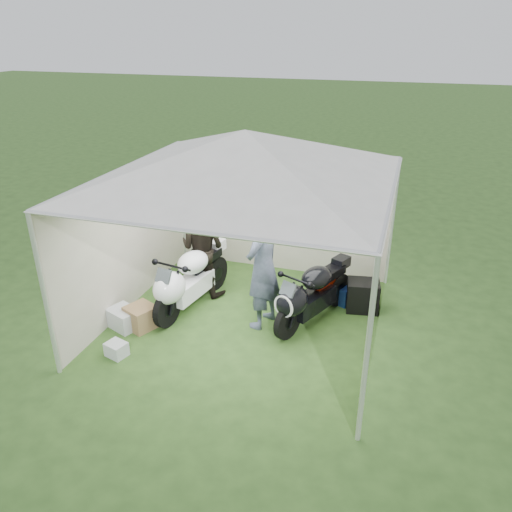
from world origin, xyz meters
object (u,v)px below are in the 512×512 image
object	(u,v)px
canopy_tent	(246,160)
paddock_stand	(339,294)
motorcycle_black	(310,294)
person_blue_jacket	(263,266)
crate_1	(141,317)
motorcycle_white	(188,279)
crate_2	(116,349)
crate_0	(124,318)
equipment_box	(363,296)
person_dark_jacket	(203,248)

from	to	relation	value
canopy_tent	paddock_stand	xyz separation A→B (m)	(1.30, 1.00, -2.42)
motorcycle_black	paddock_stand	size ratio (longest dim) A/B	4.37
canopy_tent	motorcycle_black	distance (m)	2.28
motorcycle_black	person_blue_jacket	bearing A→B (deg)	-137.07
person_blue_jacket	crate_1	bearing A→B (deg)	-53.75
motorcycle_white	person_blue_jacket	bearing A→B (deg)	6.72
crate_1	crate_2	distance (m)	0.77
crate_0	equipment_box	bearing A→B (deg)	25.61
crate_2	motorcycle_white	bearing A→B (deg)	73.70
motorcycle_white	person_blue_jacket	world-z (taller)	person_blue_jacket
motorcycle_white	motorcycle_black	distance (m)	1.98
motorcycle_white	paddock_stand	size ratio (longest dim) A/B	4.89
canopy_tent	crate_2	distance (m)	3.23
motorcycle_white	person_dark_jacket	bearing A→B (deg)	99.63
person_dark_jacket	paddock_stand	bearing A→B (deg)	-163.20
canopy_tent	equipment_box	xyz separation A→B (m)	(1.70, 0.88, -2.32)
motorcycle_white	equipment_box	xyz separation A→B (m)	(2.72, 0.83, -0.29)
canopy_tent	motorcycle_black	bearing A→B (deg)	12.49
person_blue_jacket	crate_0	bearing A→B (deg)	-54.37
paddock_stand	person_blue_jacket	bearing A→B (deg)	-135.07
motorcycle_white	crate_0	size ratio (longest dim) A/B	4.30
canopy_tent	equipment_box	bearing A→B (deg)	27.30
crate_0	motorcycle_black	bearing A→B (deg)	20.04
crate_0	crate_1	size ratio (longest dim) A/B	1.15
canopy_tent	crate_2	world-z (taller)	canopy_tent
canopy_tent	crate_2	bearing A→B (deg)	-134.84
crate_1	crate_2	bearing A→B (deg)	-87.62
motorcycle_black	crate_2	bearing A→B (deg)	-121.63
crate_0	crate_2	xyz separation A→B (m)	(0.29, -0.69, -0.05)
canopy_tent	paddock_stand	world-z (taller)	canopy_tent
motorcycle_white	paddock_stand	xyz separation A→B (m)	(2.32, 0.96, -0.40)
person_dark_jacket	equipment_box	world-z (taller)	person_dark_jacket
crate_1	person_dark_jacket	bearing A→B (deg)	70.61
motorcycle_black	person_blue_jacket	world-z (taller)	person_blue_jacket
canopy_tent	motorcycle_white	world-z (taller)	canopy_tent
canopy_tent	person_dark_jacket	world-z (taller)	canopy_tent
canopy_tent	person_dark_jacket	size ratio (longest dim) A/B	3.41
motorcycle_black	crate_0	bearing A→B (deg)	-136.38
motorcycle_black	crate_2	xyz separation A→B (m)	(-2.42, -1.68, -0.42)
crate_2	person_blue_jacket	bearing A→B (deg)	39.75
canopy_tent	motorcycle_white	size ratio (longest dim) A/B	2.84
motorcycle_white	equipment_box	distance (m)	2.86
crate_0	crate_2	size ratio (longest dim) A/B	1.65
motorcycle_white	canopy_tent	bearing A→B (deg)	7.51
person_blue_jacket	canopy_tent	bearing A→B (deg)	-80.93
equipment_box	crate_0	size ratio (longest dim) A/B	1.10
paddock_stand	crate_2	size ratio (longest dim) A/B	1.45
canopy_tent	person_blue_jacket	xyz separation A→B (m)	(0.27, -0.03, -1.57)
crate_0	crate_1	distance (m)	0.27
equipment_box	crate_2	distance (m)	3.94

